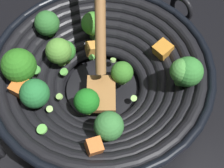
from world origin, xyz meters
The scene contains 2 objects.
ground_plane centered at (0.00, 0.00, 0.00)m, with size 4.00×4.00×0.00m, color black.
wok centered at (0.00, 0.00, 0.06)m, with size 0.42×0.39×0.27m.
Camera 1 is at (0.12, 0.25, 0.48)m, focal length 46.67 mm.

